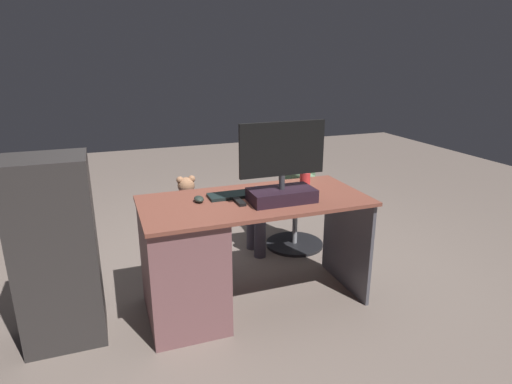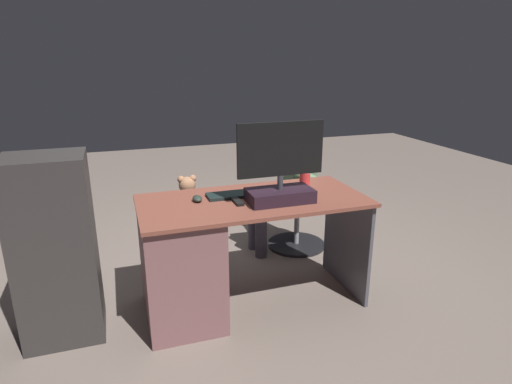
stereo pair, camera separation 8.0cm
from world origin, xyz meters
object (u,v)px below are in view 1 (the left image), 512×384
Objects in this scene: tv_remote at (239,202)px; keyboard at (240,194)px; office_chair_teddy at (189,236)px; visitor_chair at (295,220)px; teddy_bear at (186,197)px; cup at (305,180)px; person at (287,178)px; desk at (198,258)px; computer_mouse at (199,199)px; monitor at (282,177)px.

keyboard is at bearing -112.89° from tv_remote.
visitor_chair is at bearing -177.77° from office_chair_teddy.
teddy_bear is at bearing -77.96° from tv_remote.
cup is 0.10× the size of person.
person reaches higher than tv_remote.
teddy_bear is (-0.08, -0.72, 0.17)m from desk.
computer_mouse is at bearing -118.93° from desk.
monitor is (-0.53, 0.10, 0.51)m from desk.
monitor is 0.98m from person.
cup is 0.87m from visitor_chair.
desk is at bearing -10.79° from monitor.
desk is at bearing 83.56° from office_chair_teddy.
cup is 0.96m from teddy_bear.
tv_remote is (0.26, -0.06, -0.15)m from monitor.
tv_remote is 0.49× the size of teddy_bear.
monitor is at bearing 59.19° from visitor_chair.
monitor is 5.17× the size of cup.
desk is 3.08× the size of office_chair_teddy.
office_chair_teddy is 0.33m from teddy_bear.
person reaches higher than office_chair_teddy.
office_chair_teddy is at bearing -68.81° from keyboard.
person is at bearing -103.26° from cup.
visitor_chair is at bearing -136.03° from tv_remote.
monitor reaches higher than computer_mouse.
cup is at bearing -176.91° from keyboard.
computer_mouse is (-0.04, -0.07, 0.37)m from desk.
visitor_chair is (-0.95, -0.03, -0.33)m from teddy_bear.
tv_remote is 0.30× the size of visitor_chair.
teddy_bear is at bearing 1.57° from visitor_chair.
teddy_bear is at bearing -39.87° from cup.
desk reaches higher than visitor_chair.
desk is 0.45m from tv_remote.
person reaches higher than teddy_bear.
desk is 13.63× the size of cup.
computer_mouse is 1.14m from person.
desk is 0.74m from monitor.
keyboard is 0.70m from teddy_bear.
office_chair_teddy is 0.43× the size of person.
computer_mouse is (0.28, 0.03, 0.01)m from keyboard.
teddy_bear is 1.01m from visitor_chair.
keyboard is at bearing 45.98° from person.
office_chair_teddy is 0.95m from person.
tv_remote is (0.05, 0.13, -0.00)m from keyboard.
desk is 0.90m from cup.
desk is at bearing 16.78° from keyboard.
visitor_chair is at bearing -178.43° from teddy_bear.
visitor_chair is (-0.95, -0.04, -0.01)m from office_chair_teddy.
desk is 0.73m from office_chair_teddy.
teddy_bear is (-0.04, -0.65, -0.19)m from computer_mouse.
cup is at bearing 140.13° from teddy_bear.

